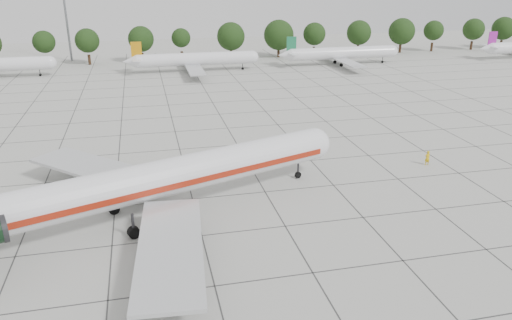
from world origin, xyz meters
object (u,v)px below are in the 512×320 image
Objects in this scene: ground_crew at (427,158)px; bg_airliner_c at (195,59)px; bg_airliner_d at (342,53)px; floodlight_mast at (64,4)px; main_airliner at (127,186)px.

bg_airliner_c is (-21.38, 66.21, 1.98)m from ground_crew.
bg_airliner_c is 1.00× the size of bg_airliner_d.
bg_airliner_d is at bearing -17.88° from floodlight_mast.
main_airliner is at bearing -101.27° from bg_airliner_c.
ground_crew is at bearing -8.53° from main_airliner.
main_airliner is 90.55m from bg_airliner_d.
bg_airliner_d is (15.65, 66.98, 1.98)m from ground_crew.
ground_crew is 0.07× the size of bg_airliner_c.
main_airliner is at bearing 10.35° from ground_crew.
bg_airliner_c is 37.05m from bg_airliner_d.
bg_airliner_d is (37.04, 0.77, 0.00)m from bg_airliner_c.
ground_crew is 0.07× the size of bg_airliner_d.
ground_crew is 68.81m from bg_airliner_d.
ground_crew is 0.07× the size of floodlight_mast.
ground_crew is 69.60m from bg_airliner_c.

